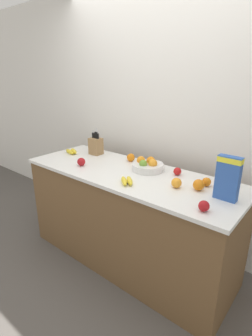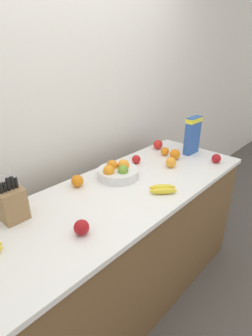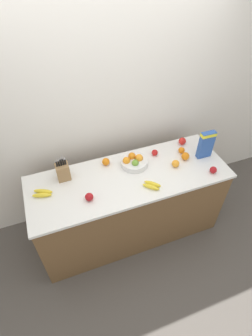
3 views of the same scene
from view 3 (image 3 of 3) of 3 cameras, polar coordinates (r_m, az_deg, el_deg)
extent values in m
plane|color=#514C47|center=(3.29, 0.60, -13.00)|extent=(14.00, 14.00, 0.00)
cube|color=silver|center=(2.76, -3.57, 11.93)|extent=(9.00, 0.06, 2.60)
cube|color=brown|center=(2.93, 0.66, -8.27)|extent=(1.97, 0.70, 0.89)
cube|color=white|center=(2.59, 0.74, -2.04)|extent=(2.00, 0.73, 0.03)
cube|color=#937047|center=(2.57, -13.55, -0.79)|extent=(0.12, 0.11, 0.17)
cylinder|color=black|center=(2.49, -14.86, 0.85)|extent=(0.02, 0.02, 0.05)
cube|color=silver|center=(2.47, -15.02, 1.54)|extent=(0.01, 0.00, 0.03)
cylinder|color=black|center=(2.49, -14.41, 0.94)|extent=(0.02, 0.02, 0.05)
cube|color=silver|center=(2.47, -14.59, 1.67)|extent=(0.01, 0.00, 0.03)
cylinder|color=black|center=(2.49, -14.00, 1.18)|extent=(0.02, 0.02, 0.07)
cube|color=silver|center=(2.46, -14.19, 1.99)|extent=(0.01, 0.00, 0.03)
cylinder|color=black|center=(2.49, -13.57, 1.29)|extent=(0.02, 0.02, 0.07)
cube|color=silver|center=(2.45, -13.77, 2.23)|extent=(0.01, 0.00, 0.04)
cylinder|color=black|center=(2.49, -13.10, 1.29)|extent=(0.02, 0.02, 0.06)
cube|color=silver|center=(2.47, -13.25, 2.00)|extent=(0.01, 0.00, 0.03)
cube|color=#2D56A8|center=(2.82, 17.00, 4.85)|extent=(0.16, 0.06, 0.31)
cube|color=yellow|center=(2.74, 17.55, 6.94)|extent=(0.16, 0.06, 0.04)
cylinder|color=silver|center=(2.68, 1.78, 1.25)|extent=(0.28, 0.28, 0.06)
sphere|color=orange|center=(2.66, 2.86, 2.20)|extent=(0.08, 0.08, 0.08)
sphere|color=orange|center=(2.68, 1.30, 2.61)|extent=(0.08, 0.08, 0.08)
sphere|color=orange|center=(2.63, 0.10, 1.63)|extent=(0.08, 0.08, 0.08)
sphere|color=#6B9E33|center=(2.61, 2.03, 1.11)|extent=(0.07, 0.07, 0.07)
ellipsoid|color=yellow|center=(2.50, -17.82, -5.65)|extent=(0.18, 0.09, 0.04)
ellipsoid|color=yellow|center=(2.53, -17.61, -4.88)|extent=(0.18, 0.12, 0.04)
ellipsoid|color=yellow|center=(2.46, 5.45, -4.10)|extent=(0.15, 0.14, 0.04)
ellipsoid|color=yellow|center=(2.49, 5.81, -3.44)|extent=(0.15, 0.14, 0.04)
sphere|color=red|center=(2.80, 6.29, 3.35)|extent=(0.07, 0.07, 0.07)
sphere|color=red|center=(2.99, 12.16, 5.75)|extent=(0.08, 0.08, 0.08)
sphere|color=#A31419|center=(2.37, -8.02, -6.26)|extent=(0.08, 0.08, 0.08)
sphere|color=#A31419|center=(2.73, 18.46, -0.41)|extent=(0.07, 0.07, 0.07)
sphere|color=orange|center=(2.68, -4.40, 1.37)|extent=(0.08, 0.08, 0.08)
sphere|color=orange|center=(2.80, 12.79, 2.52)|extent=(0.08, 0.08, 0.08)
sphere|color=orange|center=(2.70, 10.74, 0.94)|extent=(0.08, 0.08, 0.08)
sphere|color=orange|center=(2.88, 11.99, 3.80)|extent=(0.07, 0.07, 0.07)
camera|label=1|loc=(2.25, 56.89, -6.54)|focal=28.00mm
camera|label=2|loc=(1.29, -28.94, -17.43)|focal=28.00mm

